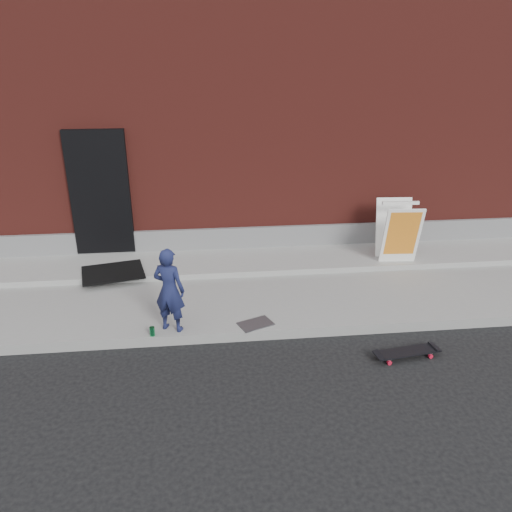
{
  "coord_description": "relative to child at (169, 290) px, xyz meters",
  "views": [
    {
      "loc": [
        -0.76,
        -5.96,
        3.76
      ],
      "look_at": [
        -0.03,
        0.8,
        0.95
      ],
      "focal_mm": 35.0,
      "sensor_mm": 36.0,
      "label": 1
    }
  ],
  "objects": [
    {
      "name": "skateboard",
      "position": [
        3.1,
        -0.82,
        -0.68
      ],
      "size": [
        0.89,
        0.34,
        0.1
      ],
      "color": "red",
      "rests_on": "ground"
    },
    {
      "name": "ground",
      "position": [
        1.27,
        -0.2,
        -0.76
      ],
      "size": [
        80.0,
        80.0,
        0.0
      ],
      "primitive_type": "plane",
      "color": "black",
      "rests_on": "ground"
    },
    {
      "name": "sidewalk",
      "position": [
        1.27,
        1.3,
        -0.68
      ],
      "size": [
        20.0,
        3.0,
        0.15
      ],
      "primitive_type": "cube",
      "color": "gray",
      "rests_on": "ground"
    },
    {
      "name": "apron",
      "position": [
        1.27,
        2.2,
        -0.56
      ],
      "size": [
        20.0,
        1.2,
        0.1
      ],
      "primitive_type": "cube",
      "color": "gray",
      "rests_on": "sidewalk"
    },
    {
      "name": "building",
      "position": [
        1.27,
        6.79,
        1.74
      ],
      "size": [
        20.0,
        8.1,
        5.0
      ],
      "color": "maroon",
      "rests_on": "ground"
    },
    {
      "name": "soda_can",
      "position": [
        -0.26,
        -0.15,
        -0.54
      ],
      "size": [
        0.09,
        0.09,
        0.13
      ],
      "primitive_type": "cylinder",
      "rotation": [
        0.0,
        0.0,
        -0.29
      ],
      "color": "#1C8D49",
      "rests_on": "sidewalk"
    },
    {
      "name": "child",
      "position": [
        0.0,
        0.0,
        0.0
      ],
      "size": [
        0.52,
        0.44,
        1.21
      ],
      "primitive_type": "imported",
      "rotation": [
        0.0,
        0.0,
        2.75
      ],
      "color": "#1A1F49",
      "rests_on": "sidewalk"
    },
    {
      "name": "pizza_sign",
      "position": [
        3.93,
        1.87,
        0.04
      ],
      "size": [
        0.7,
        0.81,
        1.08
      ],
      "color": "white",
      "rests_on": "apron"
    },
    {
      "name": "utility_plate",
      "position": [
        1.18,
        0.0,
        -0.6
      ],
      "size": [
        0.55,
        0.46,
        0.01
      ],
      "primitive_type": "cube",
      "rotation": [
        0.0,
        0.0,
        0.39
      ],
      "color": "#515256",
      "rests_on": "sidewalk"
    },
    {
      "name": "doormat",
      "position": [
        -1.08,
        1.8,
        -0.49
      ],
      "size": [
        1.17,
        1.02,
        0.03
      ],
      "primitive_type": "cube",
      "rotation": [
        0.0,
        0.0,
        0.22
      ],
      "color": "black",
      "rests_on": "apron"
    }
  ]
}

